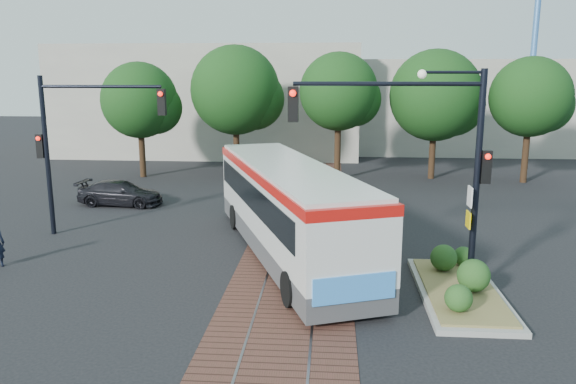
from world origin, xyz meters
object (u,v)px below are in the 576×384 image
Objects in this scene: city_bus at (288,205)px; signal_pole_left at (74,134)px; parked_car at (120,193)px; traffic_island at (460,283)px; signal_pole_main at (432,146)px.

signal_pole_left is at bearing 147.26° from city_bus.
city_bus reaches higher than parked_car.
traffic_island is at bearing -121.93° from parked_car.
signal_pole_main is at bearing -123.70° from parked_car.
signal_pole_left is 5.88m from parked_car.
signal_pole_left is (-13.19, 4.89, 3.54)m from traffic_island.
traffic_island is 14.50m from signal_pole_left.
traffic_island is 0.87× the size of signal_pole_left.
city_bus is 8.55m from signal_pole_left.
traffic_island is 1.32× the size of parked_car.
signal_pole_left is at bearing 159.64° from traffic_island.
signal_pole_left reaches higher than traffic_island.
signal_pole_left is (-8.09, 1.78, 2.12)m from city_bus.
parked_car is (-0.31, 4.86, -3.29)m from signal_pole_left.
parked_car is (-12.54, 9.67, -3.59)m from signal_pole_main.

